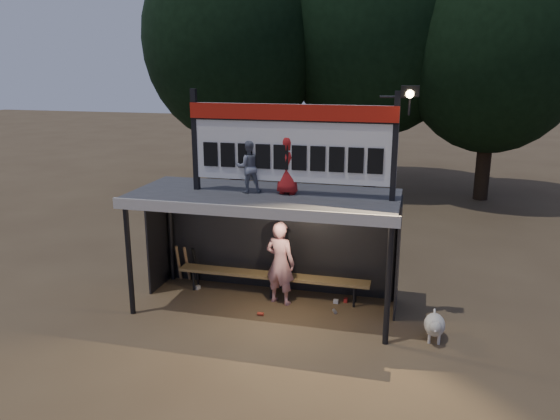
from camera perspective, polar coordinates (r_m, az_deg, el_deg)
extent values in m
plane|color=#4F3C27|center=(10.98, -1.55, -10.09)|extent=(80.00, 80.00, 0.00)
imported|color=white|center=(10.84, 0.02, -5.55)|extent=(0.70, 0.55, 1.70)
imported|color=gray|center=(10.19, -3.29, 4.54)|extent=(0.58, 0.52, 0.98)
imported|color=#B21B1C|center=(10.05, 0.82, 4.74)|extent=(0.56, 0.39, 1.09)
cube|color=#3A3A3C|center=(10.23, -1.64, 1.46)|extent=(5.00, 2.00, 0.12)
cube|color=beige|center=(9.29, -3.35, -0.21)|extent=(5.10, 0.06, 0.20)
cylinder|color=black|center=(10.68, -15.49, -5.01)|extent=(0.10, 0.10, 2.20)
cylinder|color=black|center=(9.37, 11.25, -7.60)|extent=(0.10, 0.10, 2.20)
cylinder|color=black|center=(12.18, -11.36, -2.27)|extent=(0.10, 0.10, 2.20)
cylinder|color=black|center=(11.06, 11.80, -4.08)|extent=(0.10, 0.10, 2.20)
cube|color=black|center=(11.47, -0.23, -3.04)|extent=(5.00, 0.04, 2.20)
cube|color=black|center=(11.88, -12.61, -2.78)|extent=(0.04, 1.00, 2.20)
cube|color=black|center=(10.67, 12.23, -4.81)|extent=(0.04, 1.00, 2.20)
cylinder|color=black|center=(11.19, -0.24, 2.07)|extent=(5.00, 0.06, 0.06)
cube|color=black|center=(10.49, -8.85, 7.24)|extent=(0.10, 0.10, 1.90)
cube|color=black|center=(9.67, 11.92, 6.45)|extent=(0.10, 0.10, 1.90)
cube|color=white|center=(9.92, 1.12, 6.97)|extent=(3.80, 0.08, 1.40)
cube|color=red|center=(9.81, 1.07, 10.17)|extent=(3.80, 0.04, 0.28)
cube|color=black|center=(9.81, 1.06, 9.30)|extent=(3.80, 0.02, 0.03)
cube|color=black|center=(10.36, -7.26, 5.80)|extent=(0.27, 0.03, 0.45)
cube|color=black|center=(10.24, -5.48, 5.75)|extent=(0.27, 0.03, 0.45)
cube|color=black|center=(10.13, -3.66, 5.69)|extent=(0.27, 0.03, 0.45)
cube|color=black|center=(10.03, -1.80, 5.62)|extent=(0.27, 0.03, 0.45)
cube|color=black|center=(9.95, 0.09, 5.54)|extent=(0.27, 0.03, 0.45)
cube|color=black|center=(9.87, 2.01, 5.46)|extent=(0.27, 0.03, 0.45)
cube|color=black|center=(9.80, 3.96, 5.37)|extent=(0.27, 0.03, 0.45)
cube|color=black|center=(9.75, 5.93, 5.27)|extent=(0.27, 0.03, 0.45)
cube|color=black|center=(9.71, 7.93, 5.16)|extent=(0.27, 0.03, 0.45)
cube|color=black|center=(9.68, 9.93, 5.05)|extent=(0.27, 0.03, 0.45)
cylinder|color=black|center=(9.59, 11.90, 11.49)|extent=(0.50, 0.04, 0.04)
cylinder|color=black|center=(9.59, 13.36, 10.51)|extent=(0.04, 0.04, 0.30)
cube|color=black|center=(9.52, 13.45, 11.99)|extent=(0.30, 0.22, 0.18)
sphere|color=#FFD88C|center=(9.44, 13.42, 11.72)|extent=(0.14, 0.14, 0.14)
cube|color=olive|center=(11.29, -0.80, -6.87)|extent=(4.00, 0.35, 0.06)
cylinder|color=black|center=(11.79, -9.02, -7.25)|extent=(0.05, 0.05, 0.45)
cylinder|color=black|center=(12.00, -8.57, -6.84)|extent=(0.05, 0.05, 0.45)
cylinder|color=black|center=(11.27, -0.96, -8.15)|extent=(0.05, 0.05, 0.45)
cylinder|color=black|center=(11.48, -0.64, -7.70)|extent=(0.05, 0.05, 0.45)
cylinder|color=black|center=(10.98, 7.74, -8.94)|extent=(0.05, 0.05, 0.45)
cylinder|color=black|center=(11.20, 7.89, -8.45)|extent=(0.05, 0.05, 0.45)
cylinder|color=#301D15|center=(20.87, -4.73, 7.29)|extent=(0.50, 0.50, 3.74)
ellipsoid|color=black|center=(20.71, -4.96, 17.36)|extent=(6.46, 6.46, 7.48)
cylinder|color=#2F2215|center=(21.29, 9.57, 7.88)|extent=(0.50, 0.50, 4.18)
ellipsoid|color=black|center=(21.19, 10.08, 18.90)|extent=(7.22, 7.22, 8.36)
cylinder|color=black|center=(20.40, 20.60, 5.89)|extent=(0.50, 0.50, 3.52)
ellipsoid|color=black|center=(20.20, 21.52, 15.55)|extent=(6.08, 6.08, 7.04)
ellipsoid|color=beige|center=(10.06, 15.85, -11.46)|extent=(0.36, 0.58, 0.36)
sphere|color=beige|center=(9.77, 15.92, -11.70)|extent=(0.22, 0.22, 0.22)
cone|color=beige|center=(9.69, 15.92, -12.07)|extent=(0.10, 0.10, 0.10)
cone|color=beige|center=(9.70, 15.66, -11.21)|extent=(0.06, 0.06, 0.07)
cone|color=beige|center=(9.71, 16.26, -11.24)|extent=(0.06, 0.06, 0.07)
cylinder|color=beige|center=(9.98, 15.32, -12.81)|extent=(0.05, 0.05, 0.18)
cylinder|color=beige|center=(9.98, 16.26, -12.86)|extent=(0.05, 0.05, 0.18)
cylinder|color=beige|center=(10.30, 15.30, -11.89)|extent=(0.05, 0.05, 0.18)
cylinder|color=beige|center=(10.30, 16.21, -11.94)|extent=(0.05, 0.05, 0.18)
cylinder|color=#EFE6CE|center=(10.30, 15.84, -10.37)|extent=(0.04, 0.16, 0.14)
cylinder|color=#997347|center=(12.25, -10.55, -5.44)|extent=(0.08, 0.27, 0.84)
cylinder|color=#946C45|center=(12.17, -9.69, -5.53)|extent=(0.07, 0.30, 0.83)
cylinder|color=black|center=(12.09, -8.82, -5.63)|extent=(0.07, 0.32, 0.83)
cube|color=red|center=(11.25, 6.87, -9.34)|extent=(0.07, 0.10, 0.08)
cylinder|color=#B5B5BA|center=(10.77, 5.72, -10.49)|extent=(0.11, 0.14, 0.07)
cube|color=beige|center=(11.90, -8.58, -8.00)|extent=(0.11, 0.12, 0.08)
cylinder|color=red|center=(10.62, -2.05, -10.79)|extent=(0.12, 0.07, 0.07)
cube|color=#B9B9BF|center=(11.17, 5.86, -9.48)|extent=(0.10, 0.08, 0.08)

